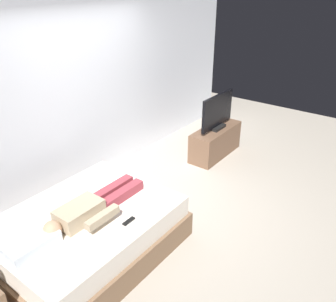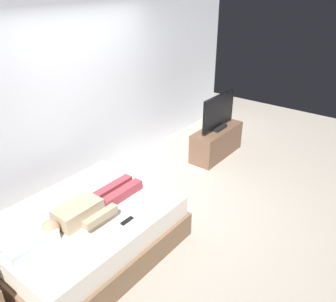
{
  "view_description": "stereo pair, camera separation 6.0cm",
  "coord_description": "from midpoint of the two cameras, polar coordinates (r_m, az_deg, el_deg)",
  "views": [
    {
      "loc": [
        -2.91,
        -2.29,
        2.78
      ],
      "look_at": [
        0.39,
        0.22,
        0.69
      ],
      "focal_mm": 36.86,
      "sensor_mm": 36.0,
      "label": 1
    },
    {
      "loc": [
        -2.87,
        -2.33,
        2.78
      ],
      "look_at": [
        0.39,
        0.22,
        0.69
      ],
      "focal_mm": 36.86,
      "sensor_mm": 36.0,
      "label": 2
    }
  ],
  "objects": [
    {
      "name": "ground_plane",
      "position": [
        4.63,
        -1.19,
        -10.16
      ],
      "size": [
        10.0,
        10.0,
        0.0
      ],
      "primitive_type": "plane",
      "color": "#ADA393"
    },
    {
      "name": "back_wall",
      "position": [
        5.21,
        -11.67,
        10.85
      ],
      "size": [
        6.4,
        0.1,
        2.8
      ],
      "primitive_type": "cube",
      "color": "silver",
      "rests_on": "ground"
    },
    {
      "name": "bed",
      "position": [
        4.0,
        -13.65,
        -13.14
      ],
      "size": [
        1.94,
        1.5,
        0.54
      ],
      "color": "brown",
      "rests_on": "ground"
    },
    {
      "name": "pillow",
      "position": [
        3.54,
        -22.43,
        -13.78
      ],
      "size": [
        0.48,
        0.34,
        0.12
      ],
      "primitive_type": "cube",
      "color": "white",
      "rests_on": "bed"
    },
    {
      "name": "person",
      "position": [
        3.76,
        -13.2,
        -9.18
      ],
      "size": [
        1.26,
        0.46,
        0.18
      ],
      "color": "tan",
      "rests_on": "bed"
    },
    {
      "name": "remote",
      "position": [
        3.63,
        -6.99,
        -11.44
      ],
      "size": [
        0.15,
        0.04,
        0.02
      ],
      "primitive_type": "cube",
      "color": "black",
      "rests_on": "bed"
    },
    {
      "name": "tv_stand",
      "position": [
        5.99,
        7.54,
        1.55
      ],
      "size": [
        1.1,
        0.4,
        0.5
      ],
      "primitive_type": "cube",
      "color": "brown",
      "rests_on": "ground"
    },
    {
      "name": "tv",
      "position": [
        5.79,
        7.85,
        6.34
      ],
      "size": [
        0.88,
        0.2,
        0.59
      ],
      "color": "black",
      "rests_on": "tv_stand"
    }
  ]
}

